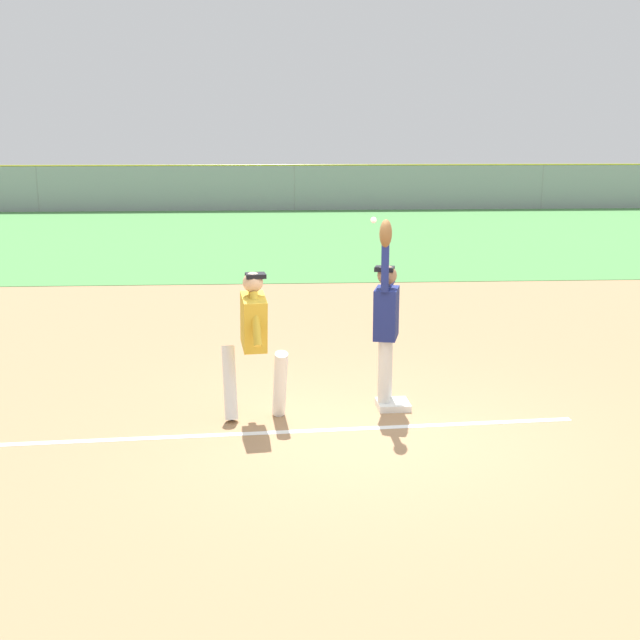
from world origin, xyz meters
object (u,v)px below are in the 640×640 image
baseball (374,220)px  parked_car_white (265,190)px  runner (254,335)px  first_base (393,405)px  parked_car_silver (475,189)px  fielder (386,316)px  parked_car_green (368,190)px  parked_car_tan (166,190)px

baseball → parked_car_white: baseball is taller
runner → baseball: baseball is taller
runner → parked_car_white: 28.33m
first_base → parked_car_silver: size_ratio=0.08×
fielder → baseball: (-0.13, 0.27, 1.10)m
runner → parked_car_green: runner is taller
first_base → baseball: baseball is taller
parked_car_white → parked_car_green: 4.68m
fielder → first_base: bearing=158.6°
parked_car_tan → fielder: bearing=-84.7°
runner → parked_car_tan: size_ratio=0.37×
parked_car_white → parked_car_green: same height
baseball → parked_car_silver: baseball is taller
first_base → parked_car_tan: bearing=102.3°
runner → fielder: bearing=4.8°
parked_car_tan → parked_car_silver: (14.16, -0.56, 0.00)m
parked_car_white → runner: bearing=-96.7°
runner → parked_car_white: runner is taller
runner → parked_car_tan: (-4.56, 28.62, -0.32)m
first_base → parked_car_silver: bearing=74.0°
first_base → parked_car_green: 27.78m
parked_car_silver → baseball: bearing=-109.4°
runner → parked_car_tan: bearing=91.4°
baseball → parked_car_white: (-1.46, 27.71, -1.55)m
parked_car_tan → parked_car_green: size_ratio=1.03×
first_base → parked_car_tan: 29.03m
parked_car_tan → parked_car_silver: bearing=-9.1°
baseball → first_base: bearing=-56.6°
fielder → parked_car_silver: bearing=-91.6°
first_base → runner: (-1.64, -0.27, 0.96)m
parked_car_silver → fielder: bearing=-109.0°
fielder → baseball: fielder is taller
parked_car_white → parked_car_silver: same height
first_base → baseball: (-0.22, 0.34, 2.18)m
fielder → runner: size_ratio=1.33×
runner → parked_car_white: size_ratio=0.37×
fielder → runner: fielder is taller
parked_car_tan → parked_car_silver: size_ratio=1.02×
parked_car_tan → parked_car_green: bearing=-11.5°
parked_car_white → parked_car_silver: 9.65m
parked_car_white → parked_car_green: (4.66, -0.44, 0.00)m
first_base → parked_car_white: bearing=93.4°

